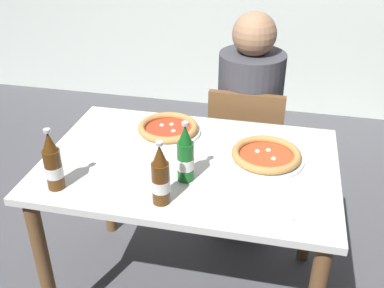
# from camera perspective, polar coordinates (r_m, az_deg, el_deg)

# --- Properties ---
(dining_table_main) EXTENTS (1.20, 0.80, 0.75)m
(dining_table_main) POSITION_cam_1_polar(r_m,az_deg,el_deg) (1.93, -0.32, -4.96)
(dining_table_main) COLOR silver
(dining_table_main) RESTS_ON ground_plane
(chair_behind_table) EXTENTS (0.40, 0.40, 0.85)m
(chair_behind_table) POSITION_cam_1_polar(r_m,az_deg,el_deg) (2.49, 6.77, -0.47)
(chair_behind_table) COLOR brown
(chair_behind_table) RESTS_ON ground_plane
(diner_seated) EXTENTS (0.34, 0.34, 1.21)m
(diner_seated) POSITION_cam_1_polar(r_m,az_deg,el_deg) (2.49, 7.06, 2.13)
(diner_seated) COLOR #2D3342
(diner_seated) RESTS_ON ground_plane
(pizza_margherita_near) EXTENTS (0.31, 0.31, 0.04)m
(pizza_margherita_near) POSITION_cam_1_polar(r_m,az_deg,el_deg) (1.88, 9.31, -1.46)
(pizza_margherita_near) COLOR white
(pizza_margherita_near) RESTS_ON dining_table_main
(pizza_marinara_far) EXTENTS (0.30, 0.30, 0.04)m
(pizza_marinara_far) POSITION_cam_1_polar(r_m,az_deg,el_deg) (2.06, -3.04, 1.95)
(pizza_marinara_far) COLOR white
(pizza_marinara_far) RESTS_ON dining_table_main
(beer_bottle_left) EXTENTS (0.07, 0.07, 0.25)m
(beer_bottle_left) POSITION_cam_1_polar(r_m,az_deg,el_deg) (1.72, -17.12, -2.39)
(beer_bottle_left) COLOR #512D0F
(beer_bottle_left) RESTS_ON dining_table_main
(beer_bottle_center) EXTENTS (0.07, 0.07, 0.25)m
(beer_bottle_center) POSITION_cam_1_polar(r_m,az_deg,el_deg) (1.58, -3.99, -4.24)
(beer_bottle_center) COLOR #512D0F
(beer_bottle_center) RESTS_ON dining_table_main
(beer_bottle_right) EXTENTS (0.07, 0.07, 0.25)m
(beer_bottle_right) POSITION_cam_1_polar(r_m,az_deg,el_deg) (1.69, -0.84, -1.53)
(beer_bottle_right) COLOR #14591E
(beer_bottle_right) RESTS_ON dining_table_main
(napkin_with_cutlery) EXTENTS (0.21, 0.21, 0.01)m
(napkin_with_cutlery) POSITION_cam_1_polar(r_m,az_deg,el_deg) (1.66, 11.11, -7.24)
(napkin_with_cutlery) COLOR white
(napkin_with_cutlery) RESTS_ON dining_table_main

